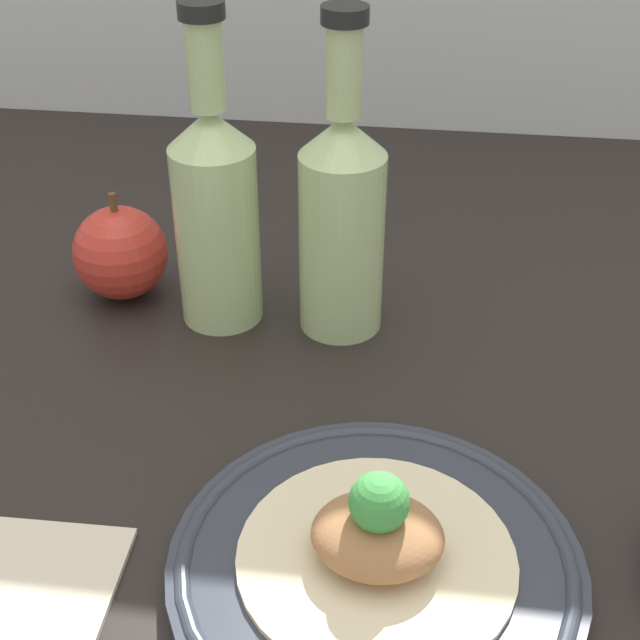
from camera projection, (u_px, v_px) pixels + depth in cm
name	position (u px, v px, depth cm)	size (l,w,h in cm)	color
ground_plane	(360.00, 415.00, 66.95)	(180.00, 110.00, 4.00)	black
plate	(376.00, 566.00, 51.33)	(24.13, 24.13, 1.81)	#2D333D
plated_food	(377.00, 539.00, 50.06)	(16.12, 16.12, 6.33)	beige
cider_bottle_left	(216.00, 208.00, 69.22)	(6.68, 6.68, 25.61)	#B7D18E
cider_bottle_right	(342.00, 216.00, 68.16)	(6.68, 6.68, 25.61)	#B7D18E
apple	(120.00, 253.00, 75.22)	(8.01, 8.01, 9.54)	red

